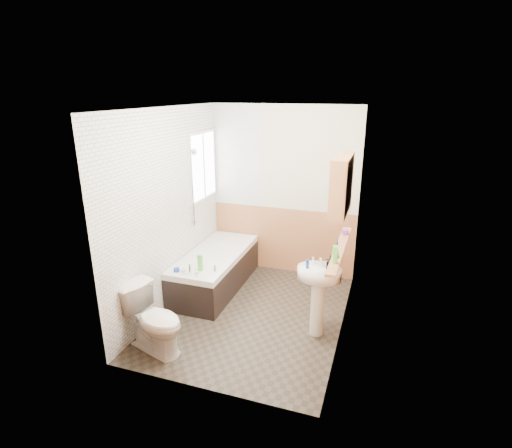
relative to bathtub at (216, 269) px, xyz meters
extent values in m
plane|color=#2B251E|center=(0.73, -0.53, -0.27)|extent=(2.80, 2.80, 0.00)
plane|color=white|center=(0.73, -0.53, 2.23)|extent=(2.80, 2.80, 0.00)
cube|color=beige|center=(0.73, 0.88, 0.98)|extent=(2.20, 0.02, 2.50)
cube|color=beige|center=(0.73, -1.94, 0.98)|extent=(2.20, 0.02, 2.50)
cube|color=beige|center=(-0.38, -0.53, 0.98)|extent=(0.02, 2.80, 2.50)
cube|color=beige|center=(1.84, -0.53, 0.98)|extent=(0.02, 2.80, 2.50)
cube|color=#BE7A4E|center=(1.82, -0.53, 0.23)|extent=(0.01, 2.80, 1.00)
cube|color=#BE7A4E|center=(0.73, -1.92, 0.23)|extent=(2.20, 0.01, 1.00)
cube|color=#BE7A4E|center=(0.73, 0.86, 0.23)|extent=(2.20, 0.01, 1.00)
cube|color=white|center=(-0.36, -0.53, 0.98)|extent=(0.01, 2.80, 2.50)
cube|color=white|center=(0.00, 0.86, 1.48)|extent=(0.75, 0.01, 1.50)
cube|color=white|center=(-0.34, 0.42, 1.38)|extent=(0.03, 0.79, 0.99)
cube|color=white|center=(-0.32, 0.42, 1.38)|extent=(0.01, 0.70, 0.90)
cube|color=white|center=(-0.32, 0.42, 1.38)|extent=(0.01, 0.04, 0.90)
cube|color=black|center=(0.00, 0.00, -0.05)|extent=(0.70, 1.69, 0.45)
cube|color=white|center=(0.00, 0.00, 0.21)|extent=(0.70, 1.69, 0.08)
cube|color=white|center=(0.00, 0.00, 0.20)|extent=(0.56, 1.55, 0.04)
cylinder|color=silver|center=(0.00, -0.74, 0.32)|extent=(0.04, 0.04, 0.14)
sphere|color=silver|center=(-0.09, -0.74, 0.29)|extent=(0.06, 0.06, 0.06)
sphere|color=silver|center=(0.09, -0.74, 0.29)|extent=(0.06, 0.06, 0.06)
cylinder|color=silver|center=(-0.32, 0.03, 1.22)|extent=(0.02, 0.02, 1.23)
cylinder|color=silver|center=(-0.32, 0.03, 0.66)|extent=(0.04, 0.04, 0.02)
cylinder|color=silver|center=(-0.32, 0.03, 1.79)|extent=(0.04, 0.04, 0.02)
cylinder|color=silver|center=(-0.27, 0.03, 1.63)|extent=(0.07, 0.08, 0.09)
imported|color=white|center=(-0.03, -1.53, 0.08)|extent=(0.82, 0.61, 0.72)
cylinder|color=white|center=(1.57, -0.69, 0.06)|extent=(0.16, 0.16, 0.67)
ellipsoid|color=white|center=(1.57, -0.69, 0.49)|extent=(0.49, 0.39, 0.13)
cylinder|color=silver|center=(1.48, -0.60, 0.59)|extent=(0.03, 0.03, 0.08)
cylinder|color=silver|center=(1.66, -0.60, 0.59)|extent=(0.03, 0.03, 0.08)
cylinder|color=silver|center=(1.57, -0.61, 0.62)|extent=(0.02, 0.11, 0.09)
cube|color=#BE7A4E|center=(1.77, -0.65, 0.79)|extent=(0.10, 1.40, 0.03)
cube|color=#BE7A4E|center=(1.75, -0.70, 1.50)|extent=(0.16, 0.65, 0.59)
cube|color=silver|center=(1.66, -0.86, 1.50)|extent=(0.01, 0.25, 0.44)
cube|color=silver|center=(1.66, -0.54, 1.50)|extent=(0.01, 0.25, 0.44)
cylinder|color=#59C647|center=(1.77, -1.06, 0.89)|extent=(0.06, 0.06, 0.17)
cone|color=navy|center=(1.77, -0.92, 0.92)|extent=(0.06, 0.06, 0.23)
cylinder|color=purple|center=(1.77, -0.20, 0.83)|extent=(0.08, 0.08, 0.05)
imported|color=black|center=(1.68, -0.72, 0.60)|extent=(0.11, 0.18, 0.08)
cylinder|color=#19339E|center=(1.44, -0.74, 0.61)|extent=(0.04, 0.04, 0.10)
cube|color=#59C647|center=(0.07, -0.59, 0.36)|extent=(0.06, 0.04, 0.22)
cylinder|color=#19339E|center=(-0.21, -0.71, 0.27)|extent=(0.08, 0.08, 0.05)
cylinder|color=#388447|center=(0.24, -0.55, 0.29)|extent=(0.03, 0.03, 0.08)
camera|label=1|loc=(2.18, -4.69, 2.42)|focal=28.00mm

